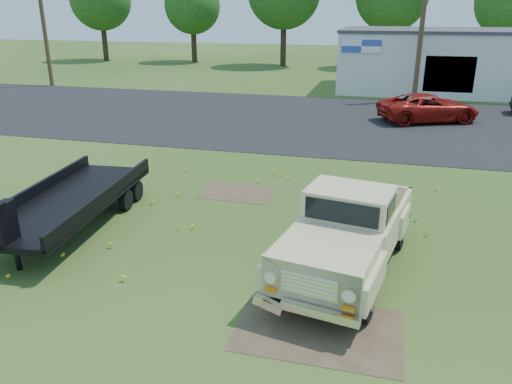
% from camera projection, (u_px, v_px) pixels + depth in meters
% --- Properties ---
extents(ground, '(140.00, 140.00, 0.00)m').
position_uv_depth(ground, '(274.00, 248.00, 12.18)').
color(ground, '#274716').
rests_on(ground, ground).
extents(asphalt_lot, '(90.00, 14.00, 0.02)m').
position_uv_depth(asphalt_lot, '(338.00, 121.00, 25.78)').
color(asphalt_lot, black).
rests_on(asphalt_lot, ground).
extents(dirt_patch_a, '(3.00, 2.00, 0.01)m').
position_uv_depth(dirt_patch_a, '(318.00, 330.00, 9.10)').
color(dirt_patch_a, '#463725').
rests_on(dirt_patch_a, ground).
extents(dirt_patch_b, '(2.20, 1.60, 0.01)m').
position_uv_depth(dirt_patch_b, '(237.00, 193.00, 15.83)').
color(dirt_patch_b, '#463725').
rests_on(dirt_patch_b, ground).
extents(commercial_building, '(14.20, 8.20, 4.15)m').
position_uv_depth(commercial_building, '(445.00, 60.00, 34.51)').
color(commercial_building, silver).
rests_on(commercial_building, ground).
extents(utility_pole_west, '(1.60, 0.30, 9.00)m').
position_uv_depth(utility_pole_west, '(43.00, 21.00, 35.74)').
color(utility_pole_west, '#493422').
rests_on(utility_pole_west, ground).
extents(utility_pole_mid, '(1.60, 0.30, 9.00)m').
position_uv_depth(utility_pole_mid, '(422.00, 24.00, 29.58)').
color(utility_pole_mid, '#493422').
rests_on(utility_pole_mid, ground).
extents(treeline_b, '(5.76, 5.76, 8.57)m').
position_uv_depth(treeline_b, '(192.00, 6.00, 51.66)').
color(treeline_b, '#362518').
rests_on(treeline_b, ground).
extents(treeline_e, '(6.08, 6.08, 9.04)m').
position_uv_depth(treeline_e, '(512.00, 2.00, 42.62)').
color(treeline_e, '#362518').
rests_on(treeline_e, ground).
extents(vintage_pickup_truck, '(3.05, 5.70, 1.96)m').
position_uv_depth(vintage_pickup_truck, '(348.00, 231.00, 10.82)').
color(vintage_pickup_truck, '#C9BC87').
rests_on(vintage_pickup_truck, ground).
extents(flatbed_trailer, '(2.63, 6.49, 1.73)m').
position_uv_depth(flatbed_trailer, '(70.00, 196.00, 13.11)').
color(flatbed_trailer, black).
rests_on(flatbed_trailer, ground).
extents(red_pickup, '(5.54, 4.15, 1.40)m').
position_uv_depth(red_pickup, '(428.00, 108.00, 25.43)').
color(red_pickup, maroon).
rests_on(red_pickup, ground).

